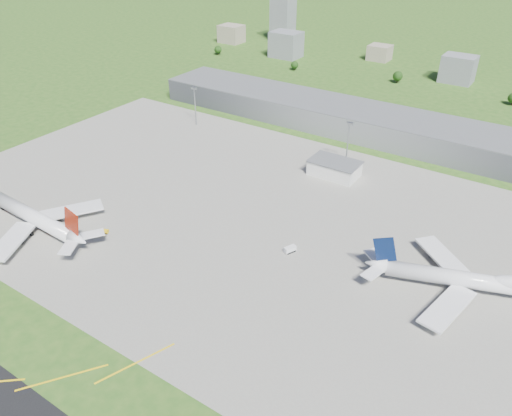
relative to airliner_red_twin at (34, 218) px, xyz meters
The scene contains 20 objects.
ground 191.40m from the airliner_red_twin, 65.05° to the left, with size 1400.00×1400.00×0.00m, color #2A531A.
apron 110.84m from the airliner_red_twin, 34.98° to the left, with size 360.00×190.00×0.08m, color gray.
terminal 205.02m from the airliner_red_twin, 66.82° to the left, with size 300.00×42.00×15.00m, color slate.
ops_building 153.20m from the airliner_red_twin, 53.70° to the left, with size 26.00×16.00×8.00m, color silver.
mast_west 140.32m from the airliner_red_twin, 97.93° to the left, with size 3.50×2.00×25.90m.
mast_center 165.96m from the airliner_red_twin, 56.77° to the left, with size 3.50×2.00×25.90m.
airliner_red_twin is the anchor object (origin of this frame).
airliner_blue_quad 188.02m from the airliner_red_twin, 20.01° to the left, with size 74.24×56.82×19.99m.
fire_truck 9.79m from the airliner_red_twin, 18.43° to the left, with size 7.97×4.55×3.35m.
crash_tender 25.15m from the airliner_red_twin, behind, with size 6.31×3.12×3.22m.
tug_yellow 33.30m from the airliner_red_twin, 25.96° to the left, with size 3.80×3.11×1.67m.
van_white_near 117.24m from the airliner_red_twin, 24.49° to the left, with size 4.23×5.76×2.67m.
bldg_far_w 370.65m from the airliner_red_twin, 112.08° to the left, with size 24.00×20.00×18.00m, color gray.
bldg_w 328.91m from the airliner_red_twin, 100.39° to the left, with size 28.00×22.00×24.00m, color slate.
bldg_cw 364.05m from the airliner_red_twin, 86.74° to the left, with size 20.00×18.00×14.00m, color gray.
bldg_c 348.37m from the airliner_red_twin, 73.20° to the left, with size 26.00×20.00×22.00m, color slate.
bldg_tall_w 396.44m from the airliner_red_twin, 104.52° to the left, with size 22.00×20.00×44.00m, color slate.
tree_far_w 316.78m from the airliner_red_twin, 112.12° to the left, with size 7.20×7.20×8.80m.
tree_w 289.94m from the airliner_red_twin, 95.80° to the left, with size 6.75×6.75×8.25m.
tree_c 309.47m from the airliner_red_twin, 78.69° to the left, with size 8.10×8.10×9.90m.
Camera 1 is at (109.53, -126.56, 127.09)m, focal length 35.00 mm.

